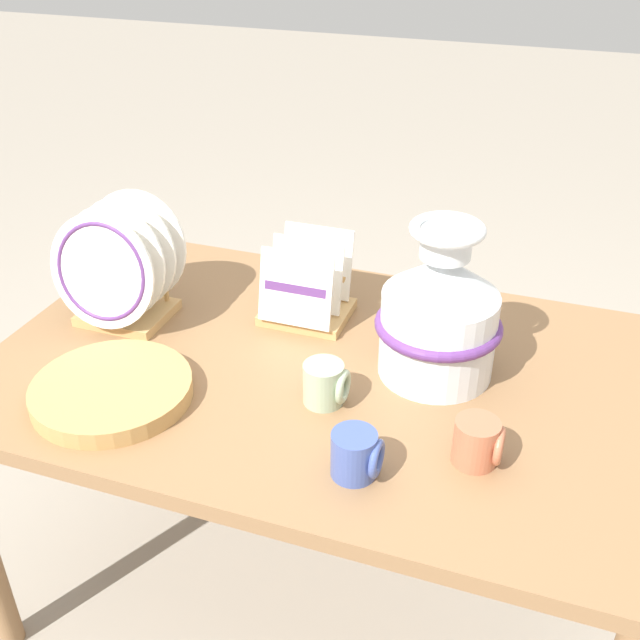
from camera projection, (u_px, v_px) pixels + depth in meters
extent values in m
plane|color=gray|center=(320.00, 583.00, 1.91)|extent=(14.00, 14.00, 0.00)
cube|color=olive|center=(320.00, 372.00, 1.57)|extent=(1.37, 0.88, 0.03)
cylinder|color=olive|center=(163.00, 353.00, 2.24)|extent=(0.06, 0.06, 0.64)
cylinder|color=olive|center=(610.00, 446.00, 1.88)|extent=(0.06, 0.06, 0.64)
cylinder|color=silver|center=(437.00, 334.00, 1.50)|extent=(0.23, 0.23, 0.18)
cone|color=silver|center=(443.00, 276.00, 1.43)|extent=(0.23, 0.23, 0.08)
cylinder|color=silver|center=(446.00, 243.00, 1.39)|extent=(0.10, 0.10, 0.06)
torus|color=silver|center=(448.00, 229.00, 1.38)|extent=(0.14, 0.14, 0.02)
torus|color=#60337A|center=(438.00, 325.00, 1.48)|extent=(0.25, 0.25, 0.02)
cube|color=tan|center=(128.00, 313.00, 1.72)|extent=(0.19, 0.16, 0.02)
cylinder|color=tan|center=(115.00, 280.00, 1.77)|extent=(0.01, 0.01, 0.06)
cylinder|color=tan|center=(166.00, 289.00, 1.73)|extent=(0.01, 0.01, 0.06)
cylinder|color=white|center=(101.00, 272.00, 1.59)|extent=(0.25, 0.06, 0.25)
torus|color=#5B3375|center=(101.00, 272.00, 1.59)|extent=(0.22, 0.06, 0.22)
cylinder|color=white|center=(114.00, 263.00, 1.63)|extent=(0.25, 0.06, 0.25)
cylinder|color=white|center=(125.00, 254.00, 1.67)|extent=(0.25, 0.06, 0.25)
cylinder|color=white|center=(136.00, 245.00, 1.71)|extent=(0.25, 0.06, 0.25)
cube|color=tan|center=(307.00, 312.00, 1.73)|extent=(0.19, 0.16, 0.02)
cylinder|color=tan|center=(290.00, 279.00, 1.77)|extent=(0.01, 0.01, 0.06)
cylinder|color=tan|center=(344.00, 288.00, 1.74)|extent=(0.01, 0.01, 0.06)
cube|color=white|center=(296.00, 289.00, 1.62)|extent=(0.17, 0.04, 0.16)
cube|color=white|center=(307.00, 275.00, 1.67)|extent=(0.17, 0.04, 0.16)
cube|color=white|center=(317.00, 261.00, 1.73)|extent=(0.17, 0.04, 0.16)
cube|color=#5B3375|center=(295.00, 289.00, 1.62)|extent=(0.14, 0.01, 0.02)
cylinder|color=tan|center=(113.00, 396.00, 1.46)|extent=(0.31, 0.31, 0.01)
cylinder|color=tan|center=(112.00, 392.00, 1.46)|extent=(0.31, 0.31, 0.01)
cylinder|color=tan|center=(112.00, 389.00, 1.45)|extent=(0.31, 0.31, 0.01)
cylinder|color=tan|center=(111.00, 385.00, 1.45)|extent=(0.31, 0.31, 0.01)
cylinder|color=#42569E|center=(354.00, 454.00, 1.26)|extent=(0.08, 0.08, 0.08)
torus|color=#42569E|center=(377.00, 459.00, 1.25)|extent=(0.01, 0.07, 0.07)
cylinder|color=#B76647|center=(476.00, 442.00, 1.29)|extent=(0.08, 0.08, 0.08)
torus|color=#B76647|center=(499.00, 446.00, 1.28)|extent=(0.01, 0.07, 0.07)
cylinder|color=#9EB28E|center=(323.00, 383.00, 1.43)|extent=(0.08, 0.08, 0.08)
torus|color=#9EB28E|center=(343.00, 387.00, 1.42)|extent=(0.01, 0.07, 0.07)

